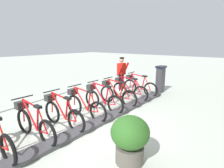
{
  "coord_description": "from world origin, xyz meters",
  "views": [
    {
      "loc": [
        -3.43,
        3.38,
        2.33
      ],
      "look_at": [
        0.5,
        -1.47,
        0.9
      ],
      "focal_mm": 28.82,
      "sensor_mm": 36.0,
      "label": 1
    }
  ],
  "objects_px": {
    "bike_docked_4": "(84,105)",
    "bike_docked_1": "(128,89)",
    "payment_kiosk": "(160,79)",
    "bike_docked_6": "(33,123)",
    "bike_docked_5": "(62,113)",
    "worker_near_rack": "(122,73)",
    "bike_docked_2": "(116,94)",
    "bike_docked_3": "(102,99)",
    "planter_bush": "(130,137)",
    "bike_docked_0": "(138,86)"
  },
  "relations": [
    {
      "from": "bike_docked_4",
      "to": "bike_docked_1",
      "type": "bearing_deg",
      "value": -90.0
    },
    {
      "from": "payment_kiosk",
      "to": "bike_docked_6",
      "type": "xyz_separation_m",
      "value": [
        0.57,
        6.01,
        -0.24
      ]
    },
    {
      "from": "bike_docked_4",
      "to": "bike_docked_5",
      "type": "relative_size",
      "value": 1.0
    },
    {
      "from": "bike_docked_4",
      "to": "worker_near_rack",
      "type": "bearing_deg",
      "value": -73.34
    },
    {
      "from": "bike_docked_2",
      "to": "bike_docked_5",
      "type": "bearing_deg",
      "value": 90.0
    },
    {
      "from": "bike_docked_2",
      "to": "bike_docked_4",
      "type": "height_order",
      "value": "same"
    },
    {
      "from": "bike_docked_6",
      "to": "bike_docked_3",
      "type": "bearing_deg",
      "value": -90.0
    },
    {
      "from": "bike_docked_2",
      "to": "bike_docked_3",
      "type": "distance_m",
      "value": 0.83
    },
    {
      "from": "bike_docked_1",
      "to": "bike_docked_2",
      "type": "relative_size",
      "value": 1.0
    },
    {
      "from": "bike_docked_1",
      "to": "bike_docked_4",
      "type": "bearing_deg",
      "value": 90.0
    },
    {
      "from": "bike_docked_5",
      "to": "planter_bush",
      "type": "relative_size",
      "value": 1.77
    },
    {
      "from": "bike_docked_5",
      "to": "bike_docked_6",
      "type": "bearing_deg",
      "value": 90.0
    },
    {
      "from": "bike_docked_0",
      "to": "bike_docked_1",
      "type": "relative_size",
      "value": 1.0
    },
    {
      "from": "bike_docked_2",
      "to": "worker_near_rack",
      "type": "bearing_deg",
      "value": -59.7
    },
    {
      "from": "payment_kiosk",
      "to": "bike_docked_0",
      "type": "height_order",
      "value": "payment_kiosk"
    },
    {
      "from": "bike_docked_5",
      "to": "worker_near_rack",
      "type": "bearing_deg",
      "value": -76.47
    },
    {
      "from": "bike_docked_3",
      "to": "bike_docked_6",
      "type": "xyz_separation_m",
      "value": [
        0.0,
        2.49,
        0.0
      ]
    },
    {
      "from": "bike_docked_0",
      "to": "bike_docked_3",
      "type": "bearing_deg",
      "value": 90.0
    },
    {
      "from": "payment_kiosk",
      "to": "bike_docked_0",
      "type": "relative_size",
      "value": 0.74
    },
    {
      "from": "bike_docked_6",
      "to": "planter_bush",
      "type": "height_order",
      "value": "bike_docked_6"
    },
    {
      "from": "bike_docked_1",
      "to": "bike_docked_6",
      "type": "relative_size",
      "value": 1.0
    },
    {
      "from": "payment_kiosk",
      "to": "bike_docked_3",
      "type": "xyz_separation_m",
      "value": [
        0.57,
        3.52,
        -0.24
      ]
    },
    {
      "from": "bike_docked_0",
      "to": "bike_docked_6",
      "type": "distance_m",
      "value": 4.98
    },
    {
      "from": "worker_near_rack",
      "to": "planter_bush",
      "type": "bearing_deg",
      "value": 127.83
    },
    {
      "from": "bike_docked_1",
      "to": "bike_docked_0",
      "type": "bearing_deg",
      "value": -90.0
    },
    {
      "from": "bike_docked_6",
      "to": "bike_docked_4",
      "type": "bearing_deg",
      "value": -90.0
    },
    {
      "from": "bike_docked_2",
      "to": "bike_docked_6",
      "type": "distance_m",
      "value": 3.32
    },
    {
      "from": "bike_docked_3",
      "to": "bike_docked_5",
      "type": "relative_size",
      "value": 1.0
    },
    {
      "from": "bike_docked_4",
      "to": "bike_docked_5",
      "type": "distance_m",
      "value": 0.83
    },
    {
      "from": "payment_kiosk",
      "to": "bike_docked_0",
      "type": "distance_m",
      "value": 1.21
    },
    {
      "from": "bike_docked_0",
      "to": "bike_docked_1",
      "type": "height_order",
      "value": "same"
    },
    {
      "from": "bike_docked_5",
      "to": "worker_near_rack",
      "type": "distance_m",
      "value": 4.38
    },
    {
      "from": "bike_docked_3",
      "to": "payment_kiosk",
      "type": "bearing_deg",
      "value": -99.22
    },
    {
      "from": "bike_docked_4",
      "to": "worker_near_rack",
      "type": "height_order",
      "value": "worker_near_rack"
    },
    {
      "from": "bike_docked_0",
      "to": "bike_docked_6",
      "type": "bearing_deg",
      "value": 90.0
    },
    {
      "from": "bike_docked_4",
      "to": "planter_bush",
      "type": "bearing_deg",
      "value": 158.57
    },
    {
      "from": "bike_docked_3",
      "to": "bike_docked_6",
      "type": "height_order",
      "value": "same"
    },
    {
      "from": "bike_docked_1",
      "to": "planter_bush",
      "type": "bearing_deg",
      "value": 124.43
    },
    {
      "from": "bike_docked_1",
      "to": "bike_docked_3",
      "type": "relative_size",
      "value": 1.0
    },
    {
      "from": "bike_docked_3",
      "to": "bike_docked_6",
      "type": "relative_size",
      "value": 1.0
    },
    {
      "from": "payment_kiosk",
      "to": "bike_docked_6",
      "type": "relative_size",
      "value": 0.74
    },
    {
      "from": "bike_docked_0",
      "to": "worker_near_rack",
      "type": "distance_m",
      "value": 1.13
    },
    {
      "from": "bike_docked_1",
      "to": "bike_docked_6",
      "type": "distance_m",
      "value": 4.15
    },
    {
      "from": "bike_docked_2",
      "to": "bike_docked_3",
      "type": "xyz_separation_m",
      "value": [
        0.0,
        0.83,
        0.0
      ]
    },
    {
      "from": "payment_kiosk",
      "to": "worker_near_rack",
      "type": "relative_size",
      "value": 0.77
    },
    {
      "from": "bike_docked_6",
      "to": "planter_bush",
      "type": "bearing_deg",
      "value": -162.34
    },
    {
      "from": "bike_docked_3",
      "to": "planter_bush",
      "type": "relative_size",
      "value": 1.77
    },
    {
      "from": "worker_near_rack",
      "to": "bike_docked_4",
      "type": "bearing_deg",
      "value": 106.66
    },
    {
      "from": "bike_docked_6",
      "to": "planter_bush",
      "type": "xyz_separation_m",
      "value": [
        -2.33,
        -0.74,
        0.11
      ]
    },
    {
      "from": "bike_docked_2",
      "to": "worker_near_rack",
      "type": "distance_m",
      "value": 2.07
    }
  ]
}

